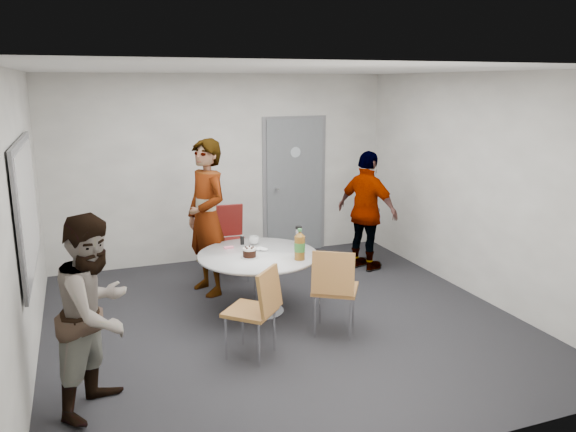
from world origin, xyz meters
name	(u,v)px	position (x,y,z in m)	size (l,w,h in m)	color
floor	(283,321)	(0.00, 0.00, 0.00)	(5.00, 5.00, 0.00)	black
ceiling	(283,70)	(0.00, 0.00, 2.70)	(5.00, 5.00, 0.00)	silver
wall_back	(224,169)	(0.00, 2.50, 1.35)	(5.00, 5.00, 0.00)	#AFADA6
wall_left	(22,223)	(-2.50, 0.00, 1.35)	(5.00, 5.00, 0.00)	#AFADA6
wall_right	(477,187)	(2.50, 0.00, 1.35)	(5.00, 5.00, 0.00)	#AFADA6
wall_front	(416,277)	(0.00, -2.50, 1.35)	(5.00, 5.00, 0.00)	#AFADA6
door	(294,186)	(1.10, 2.48, 1.03)	(1.02, 0.17, 2.12)	slate
whiteboard	(27,207)	(-2.46, 0.20, 1.45)	(0.04, 1.90, 1.25)	slate
table	(261,261)	(-0.14, 0.32, 0.61)	(1.35, 1.35, 1.05)	silver
chair_near_left	(259,304)	(-0.50, -0.70, 0.55)	(0.63, 0.62, 0.90)	olive
chair_near_right	(334,283)	(0.36, -0.53, 0.58)	(0.63, 0.65, 0.94)	olive
chair_far	(229,234)	(-0.17, 1.64, 0.60)	(0.49, 0.53, 0.98)	maroon
person_main	(207,218)	(-0.56, 1.18, 0.96)	(0.70, 0.46, 1.93)	#A5C6EA
person_left	(96,313)	(-1.95, -1.03, 0.81)	(0.78, 0.61, 1.61)	white
person_right	(367,211)	(1.71, 1.27, 0.84)	(0.98, 0.41, 1.67)	black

